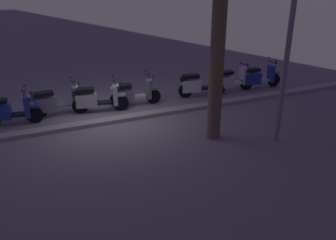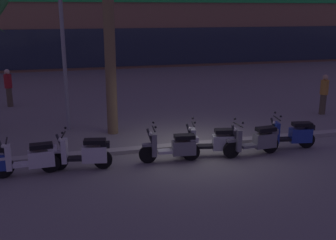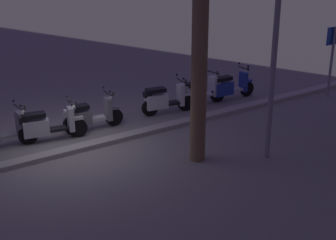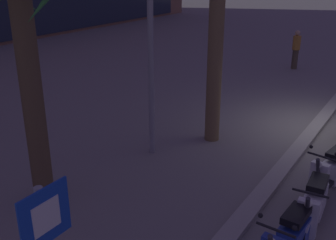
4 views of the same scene
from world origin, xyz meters
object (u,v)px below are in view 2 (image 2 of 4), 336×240
object	(u,v)px
scooter_grey_mid_centre	(256,141)
street_lamp	(61,16)
scooter_silver_gap_after_mid	(214,142)
scooter_blue_far_back	(293,135)
scooter_grey_last_in_row	(174,147)
palm_tree_by_mall_entrance	(108,2)
pedestrian_strolling_near_curb	(8,87)
scooter_white_lead_nearest	(31,159)
scooter_white_second_in_line	(85,153)
pedestrian_window_shopping	(324,93)

from	to	relation	value
scooter_grey_mid_centre	street_lamp	world-z (taller)	street_lamp
scooter_silver_gap_after_mid	scooter_blue_far_back	xyz separation A→B (m)	(2.68, 0.03, 0.00)
scooter_grey_last_in_row	scooter_grey_mid_centre	bearing A→B (deg)	-2.62
scooter_grey_mid_centre	palm_tree_by_mall_entrance	xyz separation A→B (m)	(-3.92, 3.41, 4.10)
palm_tree_by_mall_entrance	pedestrian_strolling_near_curb	world-z (taller)	palm_tree_by_mall_entrance
scooter_white_lead_nearest	scooter_white_second_in_line	xyz separation A→B (m)	(1.42, 0.02, 0.01)
scooter_grey_last_in_row	street_lamp	size ratio (longest dim) A/B	0.27
scooter_white_second_in_line	scooter_white_lead_nearest	bearing A→B (deg)	-179.33
scooter_grey_last_in_row	scooter_blue_far_back	distance (m)	3.96
scooter_silver_gap_after_mid	pedestrian_strolling_near_curb	world-z (taller)	pedestrian_strolling_near_curb
scooter_white_lead_nearest	pedestrian_window_shopping	world-z (taller)	pedestrian_window_shopping
scooter_white_lead_nearest	pedestrian_strolling_near_curb	size ratio (longest dim) A/B	1.01
scooter_grey_last_in_row	pedestrian_strolling_near_curb	xyz separation A→B (m)	(-5.43, 8.63, 0.47)
pedestrian_strolling_near_curb	street_lamp	world-z (taller)	street_lamp
scooter_white_lead_nearest	scooter_grey_mid_centre	xyz separation A→B (m)	(6.52, -0.15, 0.01)
scooter_grey_last_in_row	palm_tree_by_mall_entrance	xyz separation A→B (m)	(-1.37, 3.29, 4.12)
scooter_white_lead_nearest	scooter_blue_far_back	size ratio (longest dim) A/B	1.01
pedestrian_window_shopping	scooter_white_lead_nearest	bearing A→B (deg)	-162.25
street_lamp	pedestrian_strolling_near_curb	bearing A→B (deg)	119.33
scooter_silver_gap_after_mid	scooter_grey_mid_centre	world-z (taller)	same
pedestrian_strolling_near_curb	scooter_blue_far_back	bearing A→B (deg)	-42.17
pedestrian_window_shopping	street_lamp	xyz separation A→B (m)	(-10.52, 0.42, 3.18)
scooter_white_lead_nearest	scooter_blue_far_back	distance (m)	7.92
scooter_grey_mid_centre	pedestrian_window_shopping	xyz separation A→B (m)	(5.05, 3.85, 0.44)
pedestrian_window_shopping	pedestrian_strolling_near_curb	bearing A→B (deg)	159.41
scooter_white_second_in_line	scooter_blue_far_back	distance (m)	6.50
scooter_grey_last_in_row	scooter_white_lead_nearest	bearing A→B (deg)	179.51
scooter_blue_far_back	scooter_grey_mid_centre	bearing A→B (deg)	-170.03
scooter_white_lead_nearest	pedestrian_strolling_near_curb	bearing A→B (deg)	99.65
palm_tree_by_mall_entrance	scooter_white_second_in_line	bearing A→B (deg)	-109.88
pedestrian_strolling_near_curb	street_lamp	distance (m)	6.03
pedestrian_strolling_near_curb	pedestrian_window_shopping	distance (m)	13.92
scooter_white_lead_nearest	scooter_grey_last_in_row	world-z (taller)	scooter_grey_last_in_row
palm_tree_by_mall_entrance	scooter_grey_last_in_row	bearing A→B (deg)	-67.40
palm_tree_by_mall_entrance	street_lamp	distance (m)	1.83
scooter_grey_last_in_row	street_lamp	xyz separation A→B (m)	(-2.91, 4.15, 3.64)
scooter_white_second_in_line	scooter_grey_last_in_row	world-z (taller)	same
scooter_blue_far_back	palm_tree_by_mall_entrance	size ratio (longest dim) A/B	0.28
scooter_grey_last_in_row	scooter_grey_mid_centre	xyz separation A→B (m)	(2.56, -0.12, 0.02)
scooter_grey_mid_centre	street_lamp	bearing A→B (deg)	141.99
scooter_blue_far_back	palm_tree_by_mall_entrance	world-z (taller)	palm_tree_by_mall_entrance
scooter_white_lead_nearest	scooter_silver_gap_after_mid	world-z (taller)	scooter_silver_gap_after_mid
scooter_white_second_in_line	street_lamp	xyz separation A→B (m)	(-0.37, 4.10, 3.62)
scooter_grey_mid_centre	pedestrian_window_shopping	distance (m)	6.37
scooter_silver_gap_after_mid	palm_tree_by_mall_entrance	world-z (taller)	palm_tree_by_mall_entrance
scooter_blue_far_back	pedestrian_strolling_near_curb	bearing A→B (deg)	137.83
street_lamp	pedestrian_window_shopping	bearing A→B (deg)	-2.27
palm_tree_by_mall_entrance	scooter_silver_gap_after_mid	bearing A→B (deg)	-50.30
pedestrian_window_shopping	palm_tree_by_mall_entrance	bearing A→B (deg)	-177.13
scooter_grey_last_in_row	street_lamp	distance (m)	6.24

